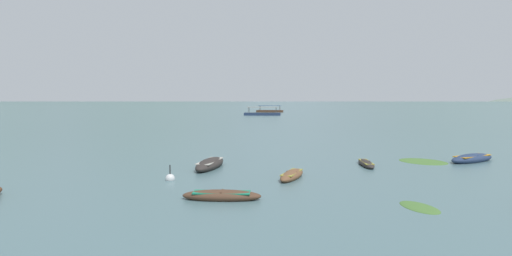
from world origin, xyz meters
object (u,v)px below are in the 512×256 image
Objects in this scene: ferry_1 at (270,111)px; rowboat_4 at (292,175)px; rowboat_3 at (222,196)px; rowboat_5 at (210,164)px; mooring_buoy at (170,178)px; rowboat_2 at (472,158)px; rowboat_0 at (366,164)px; ferry_0 at (262,114)px.

rowboat_4 is at bearing -86.32° from ferry_1.
rowboat_3 is 7.76m from rowboat_5.
mooring_buoy is at bearing -169.76° from rowboat_4.
rowboat_2 is 0.46× the size of ferry_1.
rowboat_3 is 1.07× the size of rowboat_4.
rowboat_0 is 6.60m from rowboat_4.
ferry_0 is 1.06× the size of ferry_1.
rowboat_4 is 0.32× the size of ferry_0.
ferry_1 is at bearing 88.61° from ferry_0.
mooring_buoy is at bearing -89.69° from ferry_1.
ferry_0 reaches higher than rowboat_4.
rowboat_2 is at bearing 36.20° from rowboat_3.
rowboat_0 is at bearing 48.99° from rowboat_3.
ferry_1 is (-4.09, 115.92, 0.28)m from rowboat_3.
ferry_0 is 10.23× the size of mooring_buoy.
rowboat_2 is 18.31m from rowboat_5.
rowboat_4 is (3.06, 4.76, 0.00)m from rowboat_3.
rowboat_0 is at bearing 9.57° from rowboat_5.
rowboat_4 is 111.40m from ferry_1.
rowboat_0 is 80.72m from ferry_0.
rowboat_3 is 0.35× the size of ferry_0.
rowboat_2 is at bearing 12.78° from rowboat_5.
rowboat_5 is at bearing 105.93° from rowboat_3.
rowboat_2 is at bearing 16.83° from rowboat_0.
ferry_0 reaches higher than rowboat_5.
mooring_buoy reaches higher than rowboat_3.
rowboat_5 reaches higher than rowboat_0.
ferry_0 reaches higher than rowboat_2.
rowboat_5 is at bearing -170.43° from rowboat_0.
rowboat_5 reaches higher than rowboat_3.
ferry_0 is (-12.71, 79.71, 0.31)m from rowboat_0.
rowboat_5 is (-2.13, 7.46, 0.07)m from rowboat_3.
ferry_0 reaches higher than mooring_buoy.
rowboat_0 is 12.15m from rowboat_3.
ferry_0 is at bearing -91.39° from ferry_1.
rowboat_4 is (-12.66, -6.76, -0.05)m from rowboat_2.
ferry_1 is (0.66, 27.05, 0.00)m from ferry_0.
rowboat_4 is at bearing 10.24° from mooring_buoy.
rowboat_0 is at bearing 41.95° from rowboat_4.
mooring_buoy is (-6.53, -1.18, -0.06)m from rowboat_4.
rowboat_0 is 0.73× the size of rowboat_2.
ferry_0 is 27.06m from ferry_1.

